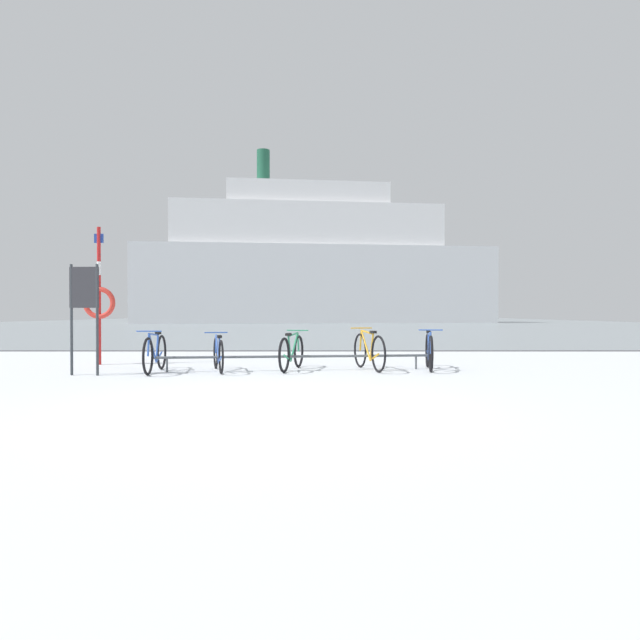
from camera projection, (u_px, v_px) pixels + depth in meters
name	position (u px, v px, depth m)	size (l,w,h in m)	color
ground	(313.00, 324.00, 60.55)	(80.00, 132.00, 0.08)	silver
bike_rack	(293.00, 357.00, 10.98)	(5.46, 0.66, 0.31)	#4C5156
bicycle_0	(153.00, 353.00, 10.66)	(0.46, 1.78, 0.82)	black
bicycle_1	(216.00, 354.00, 10.83)	(0.60, 1.61, 0.76)	black
bicycle_2	(290.00, 352.00, 11.09)	(0.54, 1.72, 0.79)	black
bicycle_3	(367.00, 351.00, 11.11)	(0.60, 1.72, 0.84)	black
bicycle_4	(427.00, 351.00, 11.17)	(0.46, 1.66, 0.82)	black
info_sign	(82.00, 300.00, 10.11)	(0.55, 0.10, 2.04)	#33383D
rescue_post	(97.00, 299.00, 12.21)	(0.71, 0.11, 3.04)	red
ferry_ship	(311.00, 266.00, 63.79)	(40.99, 12.84, 19.65)	silver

